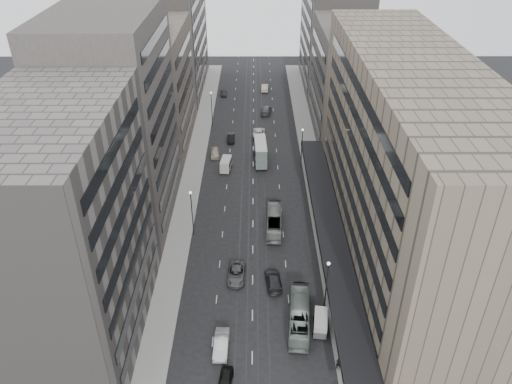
{
  "coord_description": "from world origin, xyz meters",
  "views": [
    {
      "loc": [
        0.36,
        -53.74,
        49.3
      ],
      "look_at": [
        0.53,
        15.12,
        6.24
      ],
      "focal_mm": 35.0,
      "sensor_mm": 36.0,
      "label": 1
    }
  ],
  "objects_px": {
    "double_decker": "(260,151)",
    "vw_microbus": "(321,322)",
    "bus_near": "(299,315)",
    "sedan_2": "(236,274)",
    "sedan_0": "(225,381)",
    "pedestrian": "(339,362)",
    "bus_far": "(274,221)",
    "panel_van": "(226,164)",
    "sedan_1": "(221,344)"
  },
  "relations": [
    {
      "from": "panel_van",
      "to": "sedan_0",
      "type": "bearing_deg",
      "value": -80.68
    },
    {
      "from": "bus_far",
      "to": "double_decker",
      "type": "bearing_deg",
      "value": -82.4
    },
    {
      "from": "double_decker",
      "to": "sedan_0",
      "type": "xyz_separation_m",
      "value": [
        -4.55,
        -53.63,
        -1.77
      ]
    },
    {
      "from": "panel_van",
      "to": "vw_microbus",
      "type": "bearing_deg",
      "value": -64.61
    },
    {
      "from": "sedan_0",
      "to": "pedestrian",
      "type": "xyz_separation_m",
      "value": [
        13.25,
        2.17,
        0.41
      ]
    },
    {
      "from": "bus_far",
      "to": "bus_near",
      "type": "bearing_deg",
      "value": 99.46
    },
    {
      "from": "vw_microbus",
      "to": "sedan_2",
      "type": "distance_m",
      "value": 14.87
    },
    {
      "from": "bus_far",
      "to": "double_decker",
      "type": "xyz_separation_m",
      "value": [
        -2.04,
        23.1,
        1.04
      ]
    },
    {
      "from": "sedan_1",
      "to": "bus_far",
      "type": "bearing_deg",
      "value": 75.55
    },
    {
      "from": "double_decker",
      "to": "bus_far",
      "type": "bearing_deg",
      "value": -87.26
    },
    {
      "from": "sedan_2",
      "to": "pedestrian",
      "type": "relative_size",
      "value": 2.89
    },
    {
      "from": "bus_near",
      "to": "sedan_2",
      "type": "xyz_separation_m",
      "value": [
        -8.47,
        8.86,
        -0.73
      ]
    },
    {
      "from": "bus_near",
      "to": "double_decker",
      "type": "xyz_separation_m",
      "value": [
        -4.61,
        44.29,
        0.95
      ]
    },
    {
      "from": "bus_far",
      "to": "sedan_1",
      "type": "height_order",
      "value": "bus_far"
    },
    {
      "from": "double_decker",
      "to": "sedan_0",
      "type": "height_order",
      "value": "double_decker"
    },
    {
      "from": "sedan_0",
      "to": "sedan_2",
      "type": "distance_m",
      "value": 18.22
    },
    {
      "from": "bus_near",
      "to": "bus_far",
      "type": "bearing_deg",
      "value": -77.73
    },
    {
      "from": "bus_far",
      "to": "sedan_2",
      "type": "relative_size",
      "value": 1.86
    },
    {
      "from": "bus_near",
      "to": "double_decker",
      "type": "height_order",
      "value": "double_decker"
    },
    {
      "from": "bus_near",
      "to": "bus_far",
      "type": "height_order",
      "value": "bus_near"
    },
    {
      "from": "bus_near",
      "to": "sedan_0",
      "type": "bearing_deg",
      "value": 50.91
    },
    {
      "from": "bus_near",
      "to": "pedestrian",
      "type": "height_order",
      "value": "bus_near"
    },
    {
      "from": "double_decker",
      "to": "vw_microbus",
      "type": "distance_m",
      "value": 45.88
    },
    {
      "from": "sedan_1",
      "to": "vw_microbus",
      "type": "bearing_deg",
      "value": 15.89
    },
    {
      "from": "sedan_1",
      "to": "pedestrian",
      "type": "relative_size",
      "value": 2.69
    },
    {
      "from": "bus_near",
      "to": "double_decker",
      "type": "relative_size",
      "value": 1.27
    },
    {
      "from": "panel_van",
      "to": "sedan_0",
      "type": "xyz_separation_m",
      "value": [
        2.37,
        -50.1,
        -0.75
      ]
    },
    {
      "from": "bus_far",
      "to": "double_decker",
      "type": "height_order",
      "value": "double_decker"
    },
    {
      "from": "bus_near",
      "to": "panel_van",
      "type": "distance_m",
      "value": 42.36
    },
    {
      "from": "panel_van",
      "to": "sedan_1",
      "type": "distance_m",
      "value": 44.96
    },
    {
      "from": "panel_van",
      "to": "sedan_0",
      "type": "height_order",
      "value": "panel_van"
    },
    {
      "from": "bus_far",
      "to": "sedan_0",
      "type": "xyz_separation_m",
      "value": [
        -6.59,
        -30.54,
        -0.72
      ]
    },
    {
      "from": "bus_far",
      "to": "sedan_1",
      "type": "distance_m",
      "value": 26.42
    },
    {
      "from": "bus_far",
      "to": "pedestrian",
      "type": "height_order",
      "value": "bus_far"
    },
    {
      "from": "bus_near",
      "to": "sedan_2",
      "type": "relative_size",
      "value": 1.97
    },
    {
      "from": "sedan_2",
      "to": "pedestrian",
      "type": "height_order",
      "value": "pedestrian"
    },
    {
      "from": "double_decker",
      "to": "vw_microbus",
      "type": "bearing_deg",
      "value": -83.2
    },
    {
      "from": "vw_microbus",
      "to": "panel_van",
      "type": "height_order",
      "value": "panel_van"
    },
    {
      "from": "double_decker",
      "to": "pedestrian",
      "type": "height_order",
      "value": "double_decker"
    },
    {
      "from": "vw_microbus",
      "to": "pedestrian",
      "type": "xyz_separation_m",
      "value": [
        1.43,
        -6.18,
        -0.12
      ]
    },
    {
      "from": "bus_far",
      "to": "sedan_0",
      "type": "bearing_deg",
      "value": 80.37
    },
    {
      "from": "sedan_2",
      "to": "bus_far",
      "type": "bearing_deg",
      "value": 66.89
    },
    {
      "from": "sedan_0",
      "to": "pedestrian",
      "type": "distance_m",
      "value": 13.44
    },
    {
      "from": "panel_van",
      "to": "pedestrian",
      "type": "relative_size",
      "value": 2.3
    },
    {
      "from": "bus_near",
      "to": "vw_microbus",
      "type": "distance_m",
      "value": 2.85
    },
    {
      "from": "pedestrian",
      "to": "double_decker",
      "type": "bearing_deg",
      "value": -95.33
    },
    {
      "from": "bus_far",
      "to": "panel_van",
      "type": "distance_m",
      "value": 21.52
    },
    {
      "from": "sedan_0",
      "to": "vw_microbus",
      "type": "bearing_deg",
      "value": 41.48
    },
    {
      "from": "double_decker",
      "to": "panel_van",
      "type": "height_order",
      "value": "double_decker"
    },
    {
      "from": "bus_far",
      "to": "sedan_2",
      "type": "distance_m",
      "value": 13.69
    }
  ]
}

